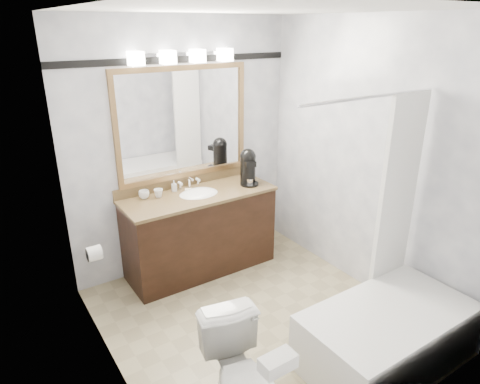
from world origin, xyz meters
The scene contains 14 objects.
room centered at (0.00, 0.00, 1.25)m, with size 2.42×2.62×2.52m.
vanity centered at (0.00, 1.02, 0.44)m, with size 1.53×0.58×0.97m.
mirror centered at (0.00, 1.28, 1.50)m, with size 1.40×0.04×1.10m.
vanity_light_bar centered at (0.00, 1.23, 2.13)m, with size 1.02×0.14×0.12m.
accent_stripe centered at (0.00, 1.29, 2.10)m, with size 2.40×0.01×0.06m, color black.
bathtub centered at (0.55, -0.90, 0.28)m, with size 1.30×0.75×1.96m.
tp_roll centered at (-1.14, 0.66, 0.70)m, with size 0.12×0.12×0.11m, color white.
toilet centered at (-0.68, -0.80, 0.35)m, with size 0.40×0.69×0.71m, color white.
tissue_box centered at (-0.68, -1.12, 0.75)m, with size 0.20×0.11×0.08m, color white.
coffee_maker centered at (0.57, 0.99, 1.04)m, with size 0.20×0.24×0.37m.
cup_left centered at (-0.50, 1.19, 0.89)m, with size 0.10×0.10×0.08m, color white.
cup_right centered at (-0.37, 1.14, 0.89)m, with size 0.09×0.09×0.08m, color white.
soap_bottle_a centered at (-0.17, 1.21, 0.90)m, with size 0.05×0.05×0.11m, color white.
soap_bar centered at (-0.05, 1.13, 0.86)m, with size 0.07×0.04×0.02m, color beige.
Camera 1 is at (-1.82, -2.48, 2.40)m, focal length 32.00 mm.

